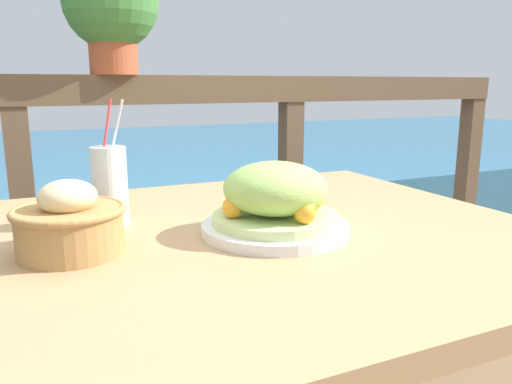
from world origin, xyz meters
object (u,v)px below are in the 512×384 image
(drink_glass, at_px, (110,186))
(potted_plant, at_px, (111,6))
(salad_plate, at_px, (275,203))
(bread_basket, at_px, (70,224))

(drink_glass, xyz_separation_m, potted_plant, (0.12, 0.60, 0.43))
(salad_plate, bearing_deg, drink_glass, 144.51)
(potted_plant, bearing_deg, salad_plate, -79.42)
(salad_plate, distance_m, bread_basket, 0.36)
(drink_glass, relative_size, potted_plant, 0.70)
(drink_glass, distance_m, potted_plant, 0.75)
(salad_plate, distance_m, potted_plant, 0.93)
(bread_basket, bearing_deg, potted_plant, 74.38)
(drink_glass, relative_size, bread_basket, 1.36)
(salad_plate, relative_size, potted_plant, 0.79)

